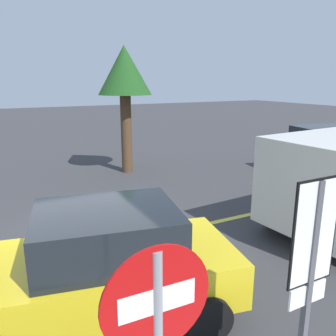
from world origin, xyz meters
TOP-DOWN VIEW (x-y plane):
  - ground_plane at (0.00, 0.00)m, footprint 80.00×80.00m
  - lane_marking_centre at (3.00, 0.00)m, footprint 28.00×0.16m
  - speed_limit_sign at (1.18, -4.40)m, footprint 0.54×0.06m
  - car_yellow_far_lane at (-0.12, -2.02)m, footprint 4.23×2.56m
  - car_white_crossing at (10.16, 2.39)m, footprint 4.77×2.51m
  - tree_left_verge at (3.13, 5.42)m, footprint 1.88×1.88m

SIDE VIEW (x-z plane):
  - ground_plane at x=0.00m, z-range 0.00..0.00m
  - lane_marking_centre at x=3.00m, z-range 0.00..0.01m
  - car_yellow_far_lane at x=-0.12m, z-range 0.00..1.63m
  - car_white_crossing at x=10.16m, z-range 0.00..1.63m
  - speed_limit_sign at x=1.18m, z-range 0.50..3.02m
  - tree_left_verge at x=3.13m, z-range 1.26..5.75m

